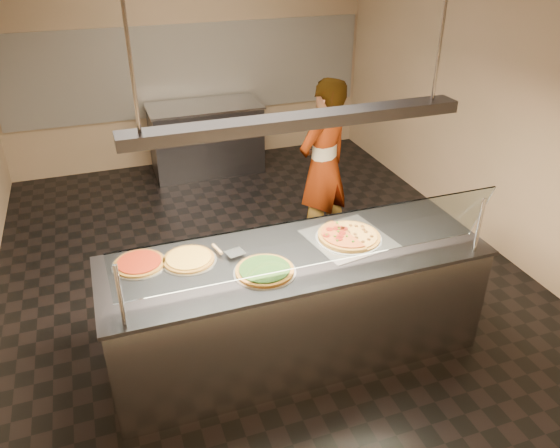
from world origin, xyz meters
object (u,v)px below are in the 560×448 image
object	(u,v)px
half_pizza_pepperoni	(335,237)
pizza_tomato	(139,263)
heat_lamp_housing	(298,121)
prep_table	(206,138)
worker	(323,167)
pizza_cheese	(189,259)
pizza_spinach	(265,270)
serving_counter	(295,305)
half_pizza_sausage	(362,233)
pizza_spatula	(224,250)
sneeze_guard	(315,243)
perforated_tray	(348,238)

from	to	relation	value
half_pizza_pepperoni	pizza_tomato	bearing A→B (deg)	173.44
heat_lamp_housing	prep_table	bearing A→B (deg)	87.53
heat_lamp_housing	worker	bearing A→B (deg)	59.80
pizza_cheese	heat_lamp_housing	distance (m)	1.27
pizza_spinach	serving_counter	bearing A→B (deg)	26.08
serving_counter	half_pizza_sausage	world-z (taller)	half_pizza_sausage
pizza_cheese	pizza_spatula	size ratio (longest dim) A/B	1.77
pizza_tomato	pizza_spinach	bearing A→B (deg)	-25.65
sneeze_guard	prep_table	bearing A→B (deg)	87.73
serving_counter	pizza_spatula	world-z (taller)	pizza_spatula
perforated_tray	pizza_tomato	bearing A→B (deg)	173.87
sneeze_guard	heat_lamp_housing	world-z (taller)	heat_lamp_housing
perforated_tray	half_pizza_pepperoni	size ratio (longest dim) A/B	1.30
serving_counter	half_pizza_sausage	size ratio (longest dim) A/B	5.65
heat_lamp_housing	half_pizza_pepperoni	bearing A→B (deg)	13.29
prep_table	heat_lamp_housing	bearing A→B (deg)	-92.47
heat_lamp_housing	pizza_cheese	bearing A→B (deg)	166.26
prep_table	pizza_cheese	bearing A→B (deg)	-104.17
half_pizza_pepperoni	pizza_tomato	world-z (taller)	half_pizza_pepperoni
sneeze_guard	prep_table	world-z (taller)	sneeze_guard
worker	pizza_spinach	bearing A→B (deg)	29.84
half_pizza_sausage	pizza_cheese	bearing A→B (deg)	175.53
serving_counter	sneeze_guard	size ratio (longest dim) A/B	1.09
sneeze_guard	half_pizza_pepperoni	distance (m)	0.61
pizza_tomato	perforated_tray	bearing A→B (deg)	-6.13
perforated_tray	prep_table	world-z (taller)	perforated_tray
sneeze_guard	perforated_tray	world-z (taller)	sneeze_guard
serving_counter	perforated_tray	bearing A→B (deg)	9.93
half_pizza_sausage	prep_table	xyz separation A→B (m)	(-0.42, 3.78, -0.49)
pizza_spinach	worker	distance (m)	2.01
serving_counter	pizza_spinach	world-z (taller)	pizza_spinach
perforated_tray	worker	world-z (taller)	worker
perforated_tray	half_pizza_sausage	world-z (taller)	half_pizza_sausage
half_pizza_pepperoni	pizza_spatula	distance (m)	0.85
sneeze_guard	pizza_cheese	distance (m)	0.97
pizza_spinach	pizza_spatula	world-z (taller)	pizza_spatula
pizza_cheese	half_pizza_pepperoni	bearing A→B (deg)	-5.31
pizza_tomato	heat_lamp_housing	size ratio (longest dim) A/B	0.17
serving_counter	perforated_tray	world-z (taller)	perforated_tray
pizza_tomato	heat_lamp_housing	bearing A→B (deg)	-12.75
half_pizza_sausage	heat_lamp_housing	xyz separation A→B (m)	(-0.58, -0.08, 0.99)
half_pizza_sausage	pizza_spinach	distance (m)	0.90
pizza_spinach	pizza_cheese	xyz separation A→B (m)	(-0.47, 0.33, -0.00)
half_pizza_pepperoni	half_pizza_sausage	world-z (taller)	half_pizza_pepperoni
pizza_spatula	worker	distance (m)	1.89
perforated_tray	pizza_tomato	distance (m)	1.58
serving_counter	heat_lamp_housing	bearing A→B (deg)	180.00
sneeze_guard	half_pizza_sausage	distance (m)	0.77
half_pizza_pepperoni	heat_lamp_housing	world-z (taller)	heat_lamp_housing
pizza_cheese	prep_table	world-z (taller)	pizza_cheese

